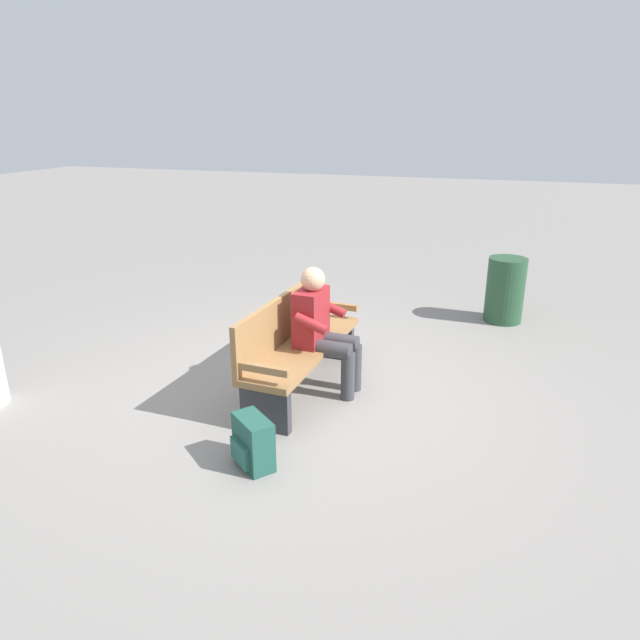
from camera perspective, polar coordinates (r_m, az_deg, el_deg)
The scene contains 5 objects.
ground_plane at distance 5.47m, azimuth -1.60°, elevation -6.85°, with size 40.00×40.00×0.00m, color gray.
bench_near at distance 5.31m, azimuth -2.35°, elevation -2.28°, with size 1.82×0.58×0.90m.
person_seated at distance 5.22m, azimuth 0.23°, elevation -0.68°, with size 0.59×0.59×1.18m.
backpack at distance 4.31m, azimuth -6.73°, elevation -12.04°, with size 0.36×0.39×0.39m.
trash_bin at distance 7.47m, azimuth 17.97°, elevation 2.87°, with size 0.46×0.46×0.81m, color #23472D.
Camera 1 is at (4.59, 1.69, 2.45)m, focal length 32.10 mm.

